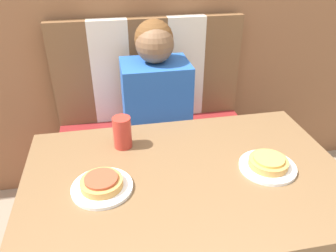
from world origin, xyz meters
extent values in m
cube|color=maroon|center=(0.00, 0.67, 0.25)|extent=(1.07, 0.57, 0.50)
cube|color=brown|center=(-0.43, 0.92, 0.79)|extent=(0.21, 0.06, 0.59)
cube|color=beige|center=(-0.21, 0.92, 0.79)|extent=(0.21, 0.06, 0.59)
cube|color=brown|center=(0.00, 0.92, 0.79)|extent=(0.21, 0.06, 0.59)
cube|color=beige|center=(0.21, 0.92, 0.79)|extent=(0.21, 0.06, 0.59)
cube|color=brown|center=(0.43, 0.92, 0.79)|extent=(0.21, 0.06, 0.59)
cube|color=brown|center=(0.00, 0.00, 0.75)|extent=(1.10, 0.72, 0.03)
cylinder|color=brown|center=(0.00, 0.00, 0.36)|extent=(0.10, 0.10, 0.73)
cube|color=#2356B2|center=(0.00, 0.67, 0.71)|extent=(0.34, 0.25, 0.43)
sphere|color=brown|center=(0.00, 0.67, 1.02)|extent=(0.18, 0.18, 0.18)
sphere|color=brown|center=(0.00, 0.69, 1.03)|extent=(0.19, 0.19, 0.19)
cylinder|color=white|center=(-0.28, -0.02, 0.77)|extent=(0.20, 0.20, 0.01)
cylinder|color=white|center=(0.28, -0.02, 0.77)|extent=(0.20, 0.20, 0.01)
cylinder|color=#C68E47|center=(-0.28, -0.02, 0.79)|extent=(0.13, 0.13, 0.02)
cylinder|color=#AD472D|center=(-0.28, -0.02, 0.80)|extent=(0.11, 0.11, 0.01)
cylinder|color=#C68E47|center=(0.28, -0.02, 0.79)|extent=(0.13, 0.13, 0.02)
cylinder|color=gold|center=(0.28, -0.02, 0.80)|extent=(0.11, 0.11, 0.01)
cylinder|color=#B23328|center=(-0.20, 0.21, 0.83)|extent=(0.07, 0.07, 0.12)
camera|label=1|loc=(-0.23, -0.85, 1.47)|focal=35.00mm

